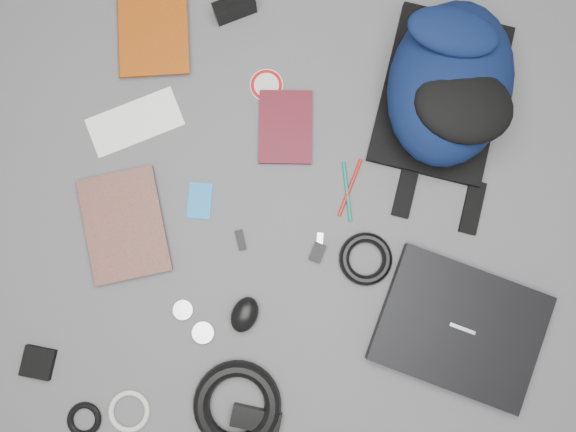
{
  "coord_description": "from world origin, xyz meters",
  "views": [
    {
      "loc": [
        0.0,
        -0.12,
        1.38
      ],
      "look_at": [
        0.0,
        0.0,
        0.02
      ],
      "focal_mm": 35.0,
      "sensor_mm": 36.0,
      "label": 1
    }
  ],
  "objects_px": {
    "compact_camera": "(235,8)",
    "power_brick": "(256,419)",
    "laptop": "(460,328)",
    "comic_book": "(86,234)",
    "textbook_red": "(118,32)",
    "dvd_case": "(285,127)",
    "backpack": "(450,83)",
    "mouse": "(245,315)",
    "pouch": "(38,362)"
  },
  "relations": [
    {
      "from": "compact_camera",
      "to": "power_brick",
      "type": "height_order",
      "value": "compact_camera"
    },
    {
      "from": "laptop",
      "to": "comic_book",
      "type": "distance_m",
      "value": 0.94
    },
    {
      "from": "comic_book",
      "to": "compact_camera",
      "type": "xyz_separation_m",
      "value": [
        0.34,
        0.58,
        0.02
      ]
    },
    {
      "from": "textbook_red",
      "to": "dvd_case",
      "type": "height_order",
      "value": "textbook_red"
    },
    {
      "from": "backpack",
      "to": "compact_camera",
      "type": "height_order",
      "value": "backpack"
    },
    {
      "from": "textbook_red",
      "to": "compact_camera",
      "type": "distance_m",
      "value": 0.3
    },
    {
      "from": "comic_book",
      "to": "mouse",
      "type": "xyz_separation_m",
      "value": [
        0.4,
        -0.18,
        0.01
      ]
    },
    {
      "from": "backpack",
      "to": "laptop",
      "type": "relative_size",
      "value": 1.2
    },
    {
      "from": "power_brick",
      "to": "textbook_red",
      "type": "bearing_deg",
      "value": 122.13
    },
    {
      "from": "pouch",
      "to": "comic_book",
      "type": "bearing_deg",
      "value": 73.39
    },
    {
      "from": "laptop",
      "to": "dvd_case",
      "type": "bearing_deg",
      "value": 150.78
    },
    {
      "from": "dvd_case",
      "to": "comic_book",
      "type": "bearing_deg",
      "value": -150.51
    },
    {
      "from": "textbook_red",
      "to": "compact_camera",
      "type": "relative_size",
      "value": 2.28
    },
    {
      "from": "dvd_case",
      "to": "mouse",
      "type": "xyz_separation_m",
      "value": [
        -0.08,
        -0.47,
        0.02
      ]
    },
    {
      "from": "mouse",
      "to": "backpack",
      "type": "bearing_deg",
      "value": 71.26
    },
    {
      "from": "laptop",
      "to": "compact_camera",
      "type": "xyz_separation_m",
      "value": [
        -0.58,
        0.77,
        0.01
      ]
    },
    {
      "from": "laptop",
      "to": "power_brick",
      "type": "xyz_separation_m",
      "value": [
        -0.48,
        -0.23,
        -0.0
      ]
    },
    {
      "from": "dvd_case",
      "to": "laptop",
      "type": "bearing_deg",
      "value": -48.74
    },
    {
      "from": "textbook_red",
      "to": "pouch",
      "type": "relative_size",
      "value": 3.28
    },
    {
      "from": "dvd_case",
      "to": "compact_camera",
      "type": "bearing_deg",
      "value": 113.99
    },
    {
      "from": "comic_book",
      "to": "pouch",
      "type": "distance_m",
      "value": 0.33
    },
    {
      "from": "backpack",
      "to": "dvd_case",
      "type": "distance_m",
      "value": 0.41
    },
    {
      "from": "comic_book",
      "to": "pouch",
      "type": "bearing_deg",
      "value": -120.76
    },
    {
      "from": "power_brick",
      "to": "laptop",
      "type": "bearing_deg",
      "value": 35.36
    },
    {
      "from": "backpack",
      "to": "textbook_red",
      "type": "relative_size",
      "value": 1.89
    },
    {
      "from": "dvd_case",
      "to": "pouch",
      "type": "height_order",
      "value": "pouch"
    },
    {
      "from": "backpack",
      "to": "mouse",
      "type": "bearing_deg",
      "value": -117.76
    },
    {
      "from": "compact_camera",
      "to": "mouse",
      "type": "distance_m",
      "value": 0.76
    },
    {
      "from": "textbook_red",
      "to": "comic_book",
      "type": "height_order",
      "value": "textbook_red"
    },
    {
      "from": "textbook_red",
      "to": "power_brick",
      "type": "distance_m",
      "value": 1.02
    },
    {
      "from": "backpack",
      "to": "pouch",
      "type": "bearing_deg",
      "value": -132.13
    },
    {
      "from": "comic_book",
      "to": "compact_camera",
      "type": "relative_size",
      "value": 2.52
    },
    {
      "from": "mouse",
      "to": "compact_camera",
      "type": "bearing_deg",
      "value": 115.28
    },
    {
      "from": "comic_book",
      "to": "mouse",
      "type": "height_order",
      "value": "mouse"
    },
    {
      "from": "laptop",
      "to": "dvd_case",
      "type": "distance_m",
      "value": 0.65
    },
    {
      "from": "comic_book",
      "to": "power_brick",
      "type": "bearing_deg",
      "value": -58.5
    },
    {
      "from": "dvd_case",
      "to": "pouch",
      "type": "bearing_deg",
      "value": -134.95
    },
    {
      "from": "comic_book",
      "to": "mouse",
      "type": "distance_m",
      "value": 0.44
    },
    {
      "from": "mouse",
      "to": "comic_book",
      "type": "bearing_deg",
      "value": 176.56
    },
    {
      "from": "laptop",
      "to": "power_brick",
      "type": "height_order",
      "value": "laptop"
    },
    {
      "from": "backpack",
      "to": "textbook_red",
      "type": "height_order",
      "value": "backpack"
    },
    {
      "from": "textbook_red",
      "to": "pouch",
      "type": "bearing_deg",
      "value": -105.02
    },
    {
      "from": "comic_book",
      "to": "compact_camera",
      "type": "distance_m",
      "value": 0.67
    },
    {
      "from": "dvd_case",
      "to": "mouse",
      "type": "distance_m",
      "value": 0.47
    },
    {
      "from": "comic_book",
      "to": "power_brick",
      "type": "distance_m",
      "value": 0.61
    },
    {
      "from": "comic_book",
      "to": "power_brick",
      "type": "relative_size",
      "value": 2.24
    },
    {
      "from": "dvd_case",
      "to": "compact_camera",
      "type": "distance_m",
      "value": 0.33
    },
    {
      "from": "laptop",
      "to": "dvd_case",
      "type": "height_order",
      "value": "laptop"
    },
    {
      "from": "comic_book",
      "to": "dvd_case",
      "type": "height_order",
      "value": "comic_book"
    },
    {
      "from": "textbook_red",
      "to": "laptop",
      "type": "bearing_deg",
      "value": -44.43
    }
  ]
}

